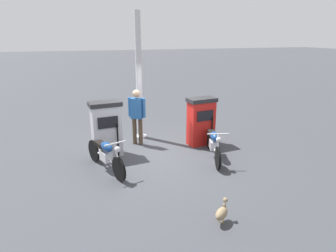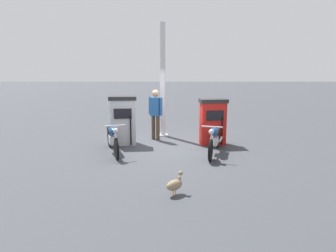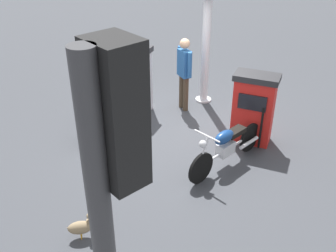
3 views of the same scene
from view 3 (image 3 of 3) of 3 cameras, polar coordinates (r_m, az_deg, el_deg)
name	(u,v)px [view 3 (image 3 of 3)]	position (r m, az deg, el deg)	size (l,w,h in m)	color
ground_plane	(181,130)	(8.74, 1.96, -0.60)	(120.00, 120.00, 0.00)	#383A3F
fuel_pump_near	(133,79)	(9.29, -5.14, 6.82)	(0.60, 0.93, 1.59)	silver
fuel_pump_far	(253,108)	(8.19, 12.29, 2.55)	(0.58, 0.93, 1.50)	red
motorcycle_near_pump	(102,108)	(8.78, -9.59, 2.65)	(1.95, 0.83, 0.94)	black
motorcycle_far_pump	(226,145)	(7.42, 8.47, -2.78)	(2.01, 0.84, 0.94)	black
attendant_person	(184,69)	(9.24, 2.36, 8.20)	(0.40, 0.52, 1.76)	#473828
wandering_duck	(81,227)	(6.18, -12.55, -14.09)	(0.38, 0.41, 0.46)	#847051
canopy_support_pole	(207,24)	(9.41, 5.68, 14.54)	(0.40, 0.40, 4.07)	silver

